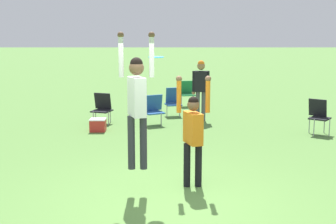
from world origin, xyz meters
The scene contains 11 objects.
ground_plane centered at (0.00, 0.00, 0.00)m, with size 120.00×120.00×0.00m, color #56843D.
person_jumping centered at (-0.46, 0.37, 1.63)m, with size 0.59×0.48×2.26m.
person_defending centered at (0.47, 0.71, 1.02)m, with size 0.60×0.49×1.94m.
frisbee centered at (-0.15, 0.57, 2.27)m, with size 0.25×0.25×0.02m.
camping_chair_0 centered at (-1.87, 6.24, 0.49)m, with size 0.64×0.70×0.87m.
camping_chair_1 centered at (-0.37, 6.04, 0.47)m, with size 0.69×0.75×0.85m.
camping_chair_2 centered at (0.21, 7.41, 0.49)m, with size 0.57×0.61×0.89m.
camping_chair_3 centered at (3.97, 4.83, 0.53)m, with size 0.65×0.72×0.91m.
camping_chair_4 centered at (0.72, 9.30, 0.52)m, with size 0.59×0.64×0.89m.
person_spectator_near centered at (1.02, 6.63, 1.09)m, with size 0.53×0.26×1.80m.
cooler_box centered at (-1.84, 5.17, 0.17)m, with size 0.42×0.39×0.33m.
Camera 1 is at (0.04, -7.13, 2.74)m, focal length 50.00 mm.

